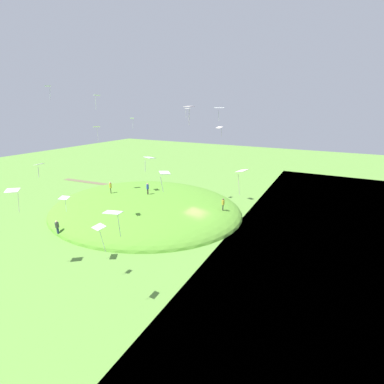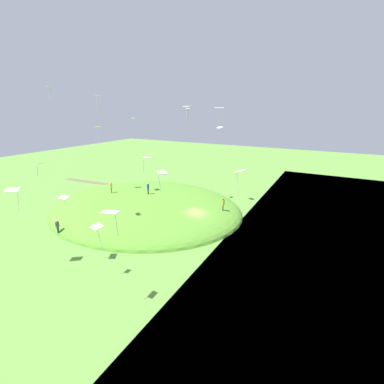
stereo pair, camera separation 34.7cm
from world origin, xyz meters
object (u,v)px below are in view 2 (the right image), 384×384
object	(u,v)px
kite_3	(133,119)
kite_1	(220,128)
kite_11	(162,173)
kite_12	(38,165)
kite_2	(147,158)
kite_13	(97,128)
person_on_hilltop	(223,203)
kite_9	(48,87)
kite_10	(188,109)
person_with_child	(57,225)
kite_5	(188,107)
kite_14	(111,213)
person_walking_path	(111,186)
kite_6	(13,191)
kite_4	(219,108)
kite_8	(97,96)
kite_7	(97,228)
person_near_shore	(148,187)
kite_15	(64,198)
kite_0	(241,172)

from	to	relation	value
kite_3	kite_1	bearing A→B (deg)	177.86
kite_11	kite_12	bearing A→B (deg)	21.67
kite_2	kite_13	size ratio (longest dim) A/B	0.48
person_on_hilltop	kite_9	size ratio (longest dim) A/B	1.31
kite_10	kite_11	bearing A→B (deg)	114.31
person_with_child	kite_10	size ratio (longest dim) A/B	1.19
kite_5	kite_2	bearing A→B (deg)	81.50
person_with_child	kite_1	world-z (taller)	kite_1
person_with_child	kite_5	size ratio (longest dim) A/B	1.07
kite_10	kite_14	xyz separation A→B (m)	(-7.78, 24.73, -6.55)
person_walking_path	kite_5	distance (m)	23.23
kite_6	kite_13	distance (m)	18.41
kite_4	kite_14	distance (m)	19.18
person_walking_path	kite_8	bearing A→B (deg)	-27.12
kite_6	kite_7	bearing A→B (deg)	178.10
person_near_shore	kite_5	world-z (taller)	kite_5
kite_3	kite_2	bearing A→B (deg)	131.85
kite_6	kite_14	bearing A→B (deg)	177.26
person_walking_path	kite_3	world-z (taller)	kite_3
kite_10	person_walking_path	bearing A→B (deg)	37.54
kite_7	kite_9	distance (m)	17.10
person_on_hilltop	kite_11	xyz separation A→B (m)	(-1.76, 17.09, 8.07)
person_walking_path	kite_7	distance (m)	23.42
kite_5	person_with_child	bearing A→B (deg)	8.38
person_walking_path	kite_14	size ratio (longest dim) A/B	0.95
kite_9	kite_15	bearing A→B (deg)	144.03
kite_8	person_with_child	bearing A→B (deg)	94.41
kite_5	kite_12	xyz separation A→B (m)	(8.25, 8.98, -4.22)
kite_1	kite_4	distance (m)	9.90
kite_13	kite_14	bearing A→B (deg)	137.92
person_on_hilltop	kite_6	xyz separation A→B (m)	(12.60, 20.25, 5.46)
kite_6	kite_11	world-z (taller)	kite_11
person_near_shore	kite_14	world-z (taller)	kite_14
person_near_shore	kite_6	distance (m)	18.99
kite_14	kite_4	bearing A→B (deg)	-90.33
person_walking_path	kite_5	world-z (taller)	kite_5
kite_13	kite_15	size ratio (longest dim) A/B	1.60
kite_12	kite_10	bearing A→B (deg)	-89.11
kite_2	kite_11	distance (m)	1.87
kite_0	kite_1	bearing A→B (deg)	-61.58
kite_8	kite_12	distance (m)	19.25
kite_3	kite_8	distance (m)	12.73
person_walking_path	kite_10	world-z (taller)	kite_10
kite_6	kite_10	size ratio (longest dim) A/B	1.56
kite_13	person_with_child	bearing A→B (deg)	105.16
kite_5	kite_14	bearing A→B (deg)	84.65
kite_6	kite_9	world-z (taller)	kite_9
kite_3	kite_15	world-z (taller)	kite_3
kite_3	kite_7	xyz separation A→B (m)	(-19.05, 27.20, -6.37)
kite_14	kite_11	bearing A→B (deg)	-114.15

